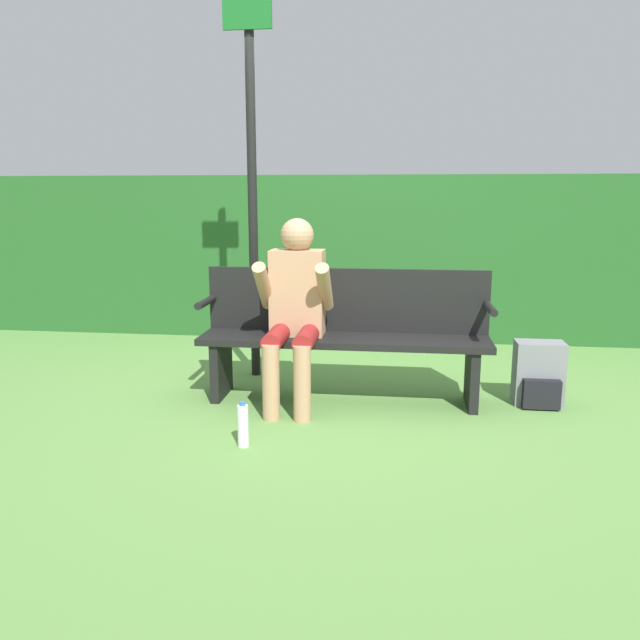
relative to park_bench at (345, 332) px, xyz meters
name	(u,v)px	position (x,y,z in m)	size (l,w,h in m)	color
ground_plane	(343,401)	(0.00, -0.07, -0.48)	(40.00, 40.00, 0.00)	#5B8942
hedge_back	(362,257)	(0.00, 1.97, 0.32)	(12.00, 0.41, 1.58)	#235623
park_bench	(345,332)	(0.00, 0.00, 0.00)	(1.96, 0.41, 0.90)	black
person_seated	(295,304)	(-0.32, -0.13, 0.21)	(0.50, 0.62, 1.25)	tan
backpack	(539,375)	(1.32, 0.03, -0.27)	(0.32, 0.26, 0.43)	slate
water_bottle	(243,425)	(-0.49, -0.93, -0.35)	(0.06, 0.06, 0.26)	white
signpost	(252,172)	(-0.74, 0.48, 1.09)	(0.35, 0.09, 2.82)	black
parked_car	(144,230)	(-5.60, 9.93, 0.11)	(3.17, 4.70, 1.19)	black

